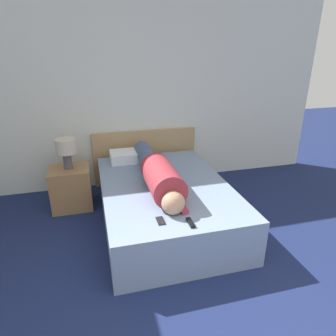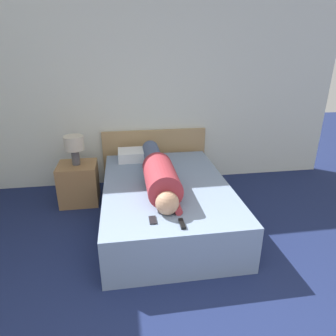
# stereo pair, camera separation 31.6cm
# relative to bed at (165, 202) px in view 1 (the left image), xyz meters

# --- Properties ---
(wall_back) EXTENTS (5.70, 0.06, 2.60)m
(wall_back) POSITION_rel_bed_xyz_m (-0.15, 1.23, 1.06)
(wall_back) COLOR silver
(wall_back) RESTS_ON ground_plane
(bed) EXTENTS (1.40, 2.07, 0.49)m
(bed) POSITION_rel_bed_xyz_m (0.00, 0.00, 0.00)
(bed) COLOR #7589A8
(bed) RESTS_ON ground_plane
(headboard) EXTENTS (1.52, 0.04, 0.80)m
(headboard) POSITION_rel_bed_xyz_m (-0.00, 1.16, 0.16)
(headboard) COLOR tan
(headboard) RESTS_ON ground_plane
(nightstand) EXTENTS (0.49, 0.45, 0.53)m
(nightstand) POSITION_rel_bed_xyz_m (-1.06, 0.64, 0.02)
(nightstand) COLOR olive
(nightstand) RESTS_ON ground_plane
(table_lamp) EXTENTS (0.24, 0.24, 0.38)m
(table_lamp) POSITION_rel_bed_xyz_m (-1.06, 0.64, 0.55)
(table_lamp) COLOR #4C4C51
(table_lamp) RESTS_ON nightstand
(person_lying) EXTENTS (0.34, 1.72, 0.34)m
(person_lying) POSITION_rel_bed_xyz_m (-0.08, -0.04, 0.39)
(person_lying) COLOR tan
(person_lying) RESTS_ON bed
(pillow_near_headboard) EXTENTS (0.52, 0.34, 0.13)m
(pillow_near_headboard) POSITION_rel_bed_xyz_m (-0.28, 0.83, 0.31)
(pillow_near_headboard) COLOR white
(pillow_near_headboard) RESTS_ON bed
(tv_remote) EXTENTS (0.04, 0.15, 0.02)m
(tv_remote) POSITION_rel_bed_xyz_m (0.01, -0.87, 0.25)
(tv_remote) COLOR black
(tv_remote) RESTS_ON bed
(cell_phone) EXTENTS (0.06, 0.13, 0.01)m
(cell_phone) POSITION_rel_bed_xyz_m (-0.23, -0.76, 0.25)
(cell_phone) COLOR black
(cell_phone) RESTS_ON bed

